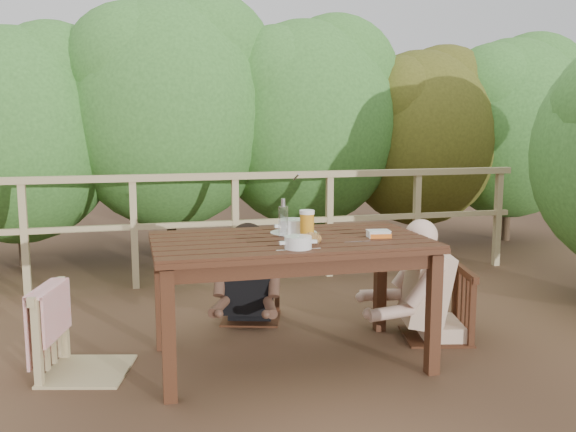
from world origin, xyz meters
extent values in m
plane|color=brown|center=(0.00, 0.00, 0.00)|extent=(60.00, 60.00, 0.00)
cube|color=#341B0E|center=(0.00, 0.00, 0.38)|extent=(1.64, 0.92, 0.76)
cube|color=tan|center=(-1.20, 0.11, 0.49)|extent=(0.59, 0.59, 0.98)
cube|color=#341B0E|center=(-0.07, 0.87, 0.42)|extent=(0.53, 0.53, 0.85)
cube|color=#341B0E|center=(1.07, 0.17, 0.45)|extent=(0.54, 0.54, 0.90)
cube|color=tan|center=(0.00, 2.00, 0.51)|extent=(5.60, 0.10, 1.01)
cylinder|color=white|center=(-0.03, -0.31, 0.80)|extent=(0.25, 0.25, 0.08)
cylinder|color=white|center=(0.07, 0.19, 0.81)|extent=(0.30, 0.30, 0.10)
ellipsoid|color=#AB6C2C|center=(0.08, -0.16, 0.79)|extent=(0.12, 0.09, 0.07)
cylinder|color=orange|center=(0.12, 0.04, 0.85)|extent=(0.09, 0.09, 0.18)
cylinder|color=silver|center=(-0.03, 0.06, 0.88)|extent=(0.06, 0.06, 0.25)
cylinder|color=silver|center=(0.08, -0.22, 0.80)|extent=(0.07, 0.07, 0.08)
cube|color=white|center=(0.53, -0.10, 0.79)|extent=(0.15, 0.11, 0.06)
camera|label=1|loc=(-0.93, -3.60, 1.47)|focal=39.20mm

